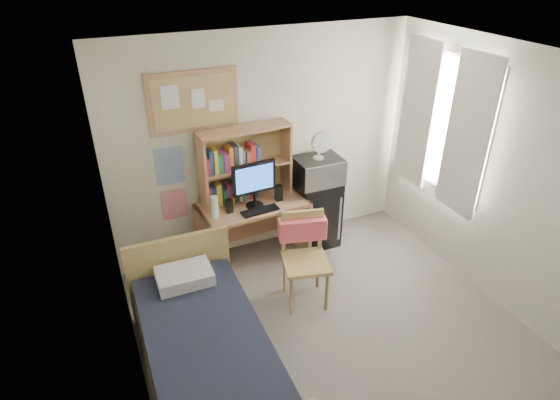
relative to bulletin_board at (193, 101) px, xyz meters
name	(u,v)px	position (x,y,z in m)	size (l,w,h in m)	color
floor	(352,356)	(0.78, -2.08, -1.93)	(3.60, 4.20, 0.02)	gray
ceiling	(382,74)	(0.78, -2.08, 0.68)	(3.60, 4.20, 0.02)	white
wall_back	(264,145)	(0.78, 0.02, -0.62)	(3.60, 0.04, 2.60)	silver
wall_left	(130,301)	(-1.02, -2.08, -0.62)	(0.04, 4.20, 2.60)	silver
wall_right	(530,195)	(2.58, -2.08, -0.62)	(0.04, 4.20, 2.60)	silver
window_unit	(443,124)	(2.53, -0.88, -0.32)	(0.10, 1.40, 1.70)	white
curtain_left	(467,137)	(2.50, -1.28, -0.32)	(0.04, 0.55, 1.70)	white
curtain_right	(417,114)	(2.50, -0.48, -0.32)	(0.04, 0.55, 1.70)	white
bulletin_board	(193,101)	(0.00, 0.00, 0.00)	(0.94, 0.03, 0.64)	tan
poster_wave	(170,166)	(-0.32, 0.01, -0.67)	(0.30, 0.01, 0.42)	#2A60A9
poster_japan	(174,204)	(-0.32, 0.01, -1.14)	(0.28, 0.01, 0.36)	red
desk	(254,232)	(0.49, -0.31, -1.54)	(1.23, 0.61, 0.77)	tan
desk_chair	(306,262)	(0.72, -1.21, -1.42)	(0.50, 0.50, 1.00)	tan
mini_fridge	(315,212)	(1.34, -0.25, -1.50)	(0.50, 0.50, 0.85)	black
bed	(208,358)	(-0.50, -1.82, -1.65)	(0.98, 1.96, 0.54)	black
hutch	(246,164)	(0.49, -0.16, -0.73)	(1.04, 0.26, 0.85)	tan
monitor	(254,185)	(0.50, -0.37, -0.89)	(0.50, 0.04, 0.53)	black
keyboard	(260,211)	(0.51, -0.51, -1.14)	(0.42, 0.13, 0.02)	black
speaker_left	(229,206)	(0.20, -0.39, -1.08)	(0.06, 0.06, 0.15)	black
speaker_right	(279,193)	(0.80, -0.35, -1.06)	(0.08, 0.08, 0.18)	black
water_bottle	(215,207)	(0.02, -0.44, -1.03)	(0.08, 0.08, 0.26)	silver
hoodie	(302,229)	(0.77, -1.02, -1.15)	(0.49, 0.15, 0.24)	#FF616D
microwave	(318,170)	(1.34, -0.27, -0.92)	(0.53, 0.40, 0.31)	#B7B7BC
desk_fan	(319,146)	(1.34, -0.27, -0.61)	(0.25, 0.25, 0.31)	silver
pillow	(184,276)	(-0.49, -1.07, -1.32)	(0.51, 0.36, 0.12)	silver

